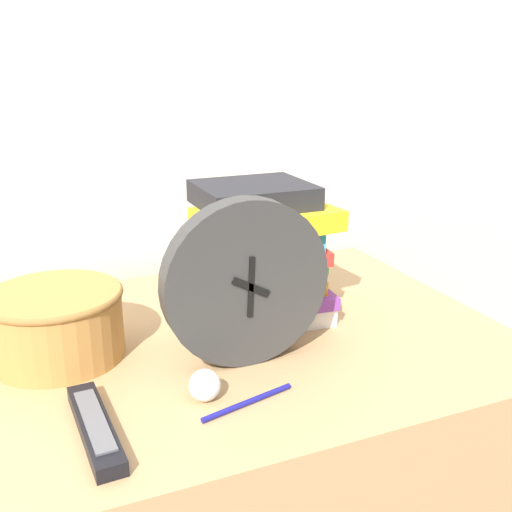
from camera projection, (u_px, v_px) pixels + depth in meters
wall_back at (109, 53)px, 1.22m from camera, size 6.00×0.04×2.40m
desk_clock at (246, 283)px, 0.90m from camera, size 0.26×0.04×0.26m
book_stack at (263, 253)px, 1.08m from camera, size 0.25×0.21×0.25m
basket at (56, 321)px, 0.94m from camera, size 0.21×0.21×0.11m
tv_remote at (95, 427)px, 0.76m from camera, size 0.05×0.20×0.02m
crumpled_paper_ball at (205, 385)px, 0.83m from camera, size 0.05×0.05×0.05m
pen at (248, 402)px, 0.83m from camera, size 0.15×0.04×0.01m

